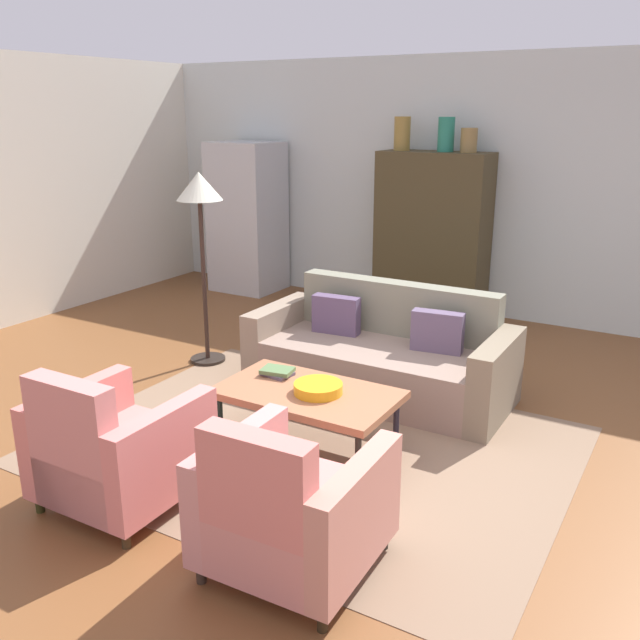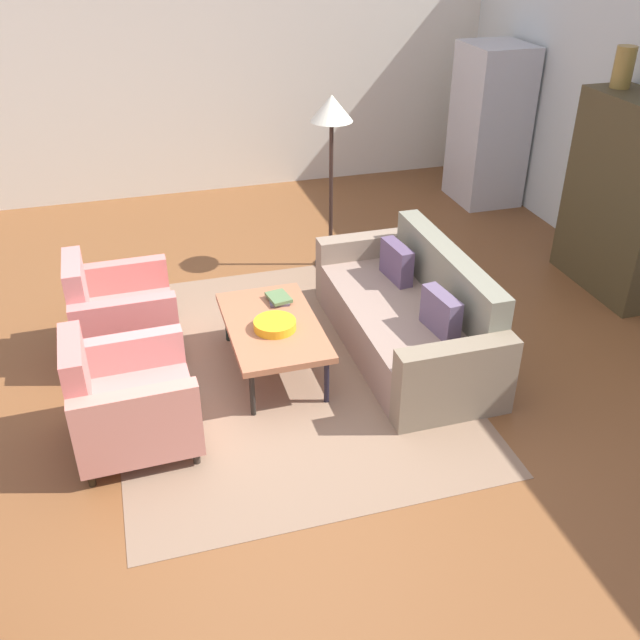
{
  "view_description": "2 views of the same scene",
  "coord_description": "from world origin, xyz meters",
  "views": [
    {
      "loc": [
        1.87,
        -3.54,
        2.24
      ],
      "look_at": [
        -0.49,
        0.48,
        0.79
      ],
      "focal_mm": 38.28,
      "sensor_mm": 36.0,
      "label": 1
    },
    {
      "loc": [
        4.29,
        -0.91,
        3.29
      ],
      "look_at": [
        -0.08,
        0.36,
        0.55
      ],
      "focal_mm": 39.95,
      "sensor_mm": 36.0,
      "label": 2
    }
  ],
  "objects": [
    {
      "name": "book_stack",
      "position": [
        -0.67,
        0.18,
        0.46
      ],
      "size": [
        0.24,
        0.2,
        0.05
      ],
      "color": "#554A5F",
      "rests_on": "coffee_table"
    },
    {
      "name": "armchair_left",
      "position": [
        -0.94,
        -1.11,
        0.34
      ],
      "size": [
        0.81,
        0.81,
        0.88
      ],
      "rotation": [
        0.0,
        0.0,
        0.01
      ],
      "color": "#2C2911",
      "rests_on": "ground"
    },
    {
      "name": "vase_tall",
      "position": [
        -1.23,
        3.49,
        1.98
      ],
      "size": [
        0.18,
        0.18,
        0.35
      ],
      "primitive_type": "cylinder",
      "color": "olive",
      "rests_on": "cabinet"
    },
    {
      "name": "area_rug",
      "position": [
        -0.34,
        0.1,
        0.0
      ],
      "size": [
        3.4,
        2.6,
        0.01
      ],
      "primitive_type": "cube",
      "color": "#81664F",
      "rests_on": "ground"
    },
    {
      "name": "coffee_table",
      "position": [
        -0.34,
        0.05,
        0.39
      ],
      "size": [
        1.2,
        0.7,
        0.43
      ],
      "color": "black",
      "rests_on": "ground"
    },
    {
      "name": "armchair_right",
      "position": [
        0.26,
        -1.11,
        0.34
      ],
      "size": [
        0.82,
        0.82,
        0.88
      ],
      "rotation": [
        0.0,
        0.0,
        0.03
      ],
      "color": "black",
      "rests_on": "ground"
    },
    {
      "name": "cabinet",
      "position": [
        -0.83,
        3.5,
        0.9
      ],
      "size": [
        1.2,
        0.51,
        1.8
      ],
      "color": "#423720",
      "rests_on": "ground"
    },
    {
      "name": "wall_left",
      "position": [
        -4.59,
        0.0,
        1.4
      ],
      "size": [
        0.12,
        7.68,
        2.8
      ],
      "primitive_type": "cube",
      "color": "silver",
      "rests_on": "ground"
    },
    {
      "name": "fruit_bowl",
      "position": [
        -0.25,
        0.05,
        0.47
      ],
      "size": [
        0.33,
        0.33,
        0.07
      ],
      "primitive_type": "cylinder",
      "color": "orange",
      "rests_on": "coffee_table"
    },
    {
      "name": "floor_lamp",
      "position": [
        -2.03,
        1.04,
        1.44
      ],
      "size": [
        0.4,
        0.4,
        1.72
      ],
      "color": "black",
      "rests_on": "ground"
    },
    {
      "name": "refrigerator",
      "position": [
        -3.27,
        3.39,
        0.93
      ],
      "size": [
        0.8,
        0.73,
        1.85
      ],
      "color": "#B7BABF",
      "rests_on": "ground"
    },
    {
      "name": "ground_plane",
      "position": [
        0.0,
        0.0,
        0.0
      ],
      "size": [
        11.03,
        11.03,
        0.0
      ],
      "primitive_type": "plane",
      "color": "brown"
    },
    {
      "name": "couch",
      "position": [
        -0.34,
        1.24,
        0.29
      ],
      "size": [
        2.1,
        0.91,
        0.86
      ],
      "rotation": [
        0.0,
        0.0,
        3.14
      ],
      "color": "gray",
      "rests_on": "ground"
    }
  ]
}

